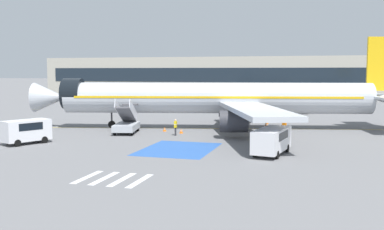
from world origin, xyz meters
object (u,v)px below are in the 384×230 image
object	(u,v)px
boarding_stairs_forward	(127,124)
fuel_tanker	(280,101)
airliner	(223,98)
service_van_0	(272,139)
ground_crew_2	(267,126)
traffic_cone_1	(165,129)
ground_crew_0	(176,126)
service_van_1	(26,130)
terminal_building	(293,77)
ground_crew_1	(284,128)
traffic_cone_0	(181,131)

from	to	relation	value
boarding_stairs_forward	fuel_tanker	distance (m)	31.60
airliner	service_van_0	bearing A→B (deg)	-166.99
ground_crew_2	traffic_cone_1	xyz separation A→B (m)	(-11.23, -0.74, -0.68)
airliner	ground_crew_0	distance (m)	8.15
service_van_1	ground_crew_2	size ratio (longest dim) A/B	2.86
boarding_stairs_forward	terminal_building	distance (m)	74.08
service_van_1	ground_crew_1	distance (m)	24.95
service_van_1	ground_crew_2	bearing A→B (deg)	57.33
boarding_stairs_forward	ground_crew_2	size ratio (longest dim) A/B	3.44
fuel_tanker	traffic_cone_1	world-z (taller)	fuel_tanker
ground_crew_2	airliner	bearing A→B (deg)	-148.34
airliner	terminal_building	world-z (taller)	airliner
service_van_0	ground_crew_2	bearing A→B (deg)	107.83
service_van_1	traffic_cone_0	distance (m)	15.80
ground_crew_0	terminal_building	world-z (taller)	terminal_building
service_van_1	ground_crew_2	world-z (taller)	service_van_1
traffic_cone_1	terminal_building	distance (m)	71.15
boarding_stairs_forward	fuel_tanker	bearing A→B (deg)	51.11
service_van_1	traffic_cone_0	xyz separation A→B (m)	(11.59, 10.68, -1.08)
boarding_stairs_forward	service_van_1	xyz separation A→B (m)	(-5.85, -9.22, 0.35)
airliner	traffic_cone_0	xyz separation A→B (m)	(-3.43, -5.12, -3.30)
boarding_stairs_forward	ground_crew_0	size ratio (longest dim) A/B	3.19
ground_crew_1	ground_crew_2	size ratio (longest dim) A/B	1.05
service_van_0	service_van_1	size ratio (longest dim) A/B	1.21
boarding_stairs_forward	service_van_1	size ratio (longest dim) A/B	1.20
traffic_cone_0	fuel_tanker	bearing A→B (deg)	73.47
fuel_tanker	ground_crew_2	size ratio (longest dim) A/B	6.06
fuel_tanker	traffic_cone_1	bearing A→B (deg)	160.62
service_van_0	terminal_building	world-z (taller)	terminal_building
fuel_tanker	traffic_cone_0	world-z (taller)	fuel_tanker
airliner	ground_crew_2	distance (m)	6.98
ground_crew_1	traffic_cone_0	world-z (taller)	ground_crew_1
service_van_0	fuel_tanker	bearing A→B (deg)	103.39
airliner	boarding_stairs_forward	xyz separation A→B (m)	(-9.17, -6.58, -2.57)
service_van_1	traffic_cone_0	world-z (taller)	service_van_1
ground_crew_0	boarding_stairs_forward	bearing A→B (deg)	84.02
ground_crew_0	ground_crew_1	size ratio (longest dim) A/B	1.02
boarding_stairs_forward	traffic_cone_1	bearing A→B (deg)	22.46
traffic_cone_1	terminal_building	bearing A→B (deg)	82.35
airliner	fuel_tanker	distance (m)	22.40
ground_crew_1	traffic_cone_1	world-z (taller)	ground_crew_1
service_van_0	ground_crew_0	size ratio (longest dim) A/B	3.21
fuel_tanker	service_van_0	size ratio (longest dim) A/B	1.75
traffic_cone_0	terminal_building	bearing A→B (deg)	84.26
service_van_1	terminal_building	xyz separation A→B (m)	(18.77, 82.05, 3.83)
ground_crew_2	traffic_cone_1	size ratio (longest dim) A/B	3.43
service_van_1	terminal_building	size ratio (longest dim) A/B	0.03
service_van_1	ground_crew_0	world-z (taller)	service_van_1
ground_crew_0	ground_crew_1	xyz separation A→B (m)	(10.95, 1.91, -0.02)
boarding_stairs_forward	terminal_building	size ratio (longest dim) A/B	0.04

